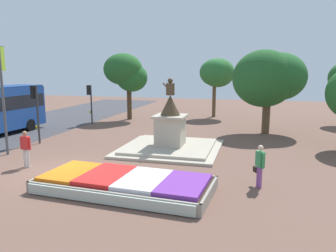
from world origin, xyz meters
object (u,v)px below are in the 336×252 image
statue_monument (170,137)px  flower_planter (124,184)px  banner_pole (3,95)px  pedestrian_with_handbag (260,164)px  traffic_light_far_corner (90,97)px  pedestrian_near_planter (26,146)px  traffic_light_mid_block (36,104)px

statue_monument → flower_planter: bearing=-90.9°
flower_planter → statue_monument: size_ratio=1.24×
banner_pole → pedestrian_with_handbag: 13.56m
traffic_light_far_corner → pedestrian_near_planter: traffic_light_far_corner is taller
pedestrian_near_planter → statue_monument: bearing=40.9°
pedestrian_near_planter → banner_pole: bearing=145.7°
flower_planter → pedestrian_with_handbag: size_ratio=4.04×
traffic_light_far_corner → pedestrian_with_handbag: (13.52, -11.72, -1.31)m
traffic_light_mid_block → banner_pole: size_ratio=0.59×
statue_monument → pedestrian_near_planter: size_ratio=3.19×
traffic_light_far_corner → pedestrian_with_handbag: bearing=-40.9°
traffic_light_mid_block → pedestrian_near_planter: bearing=-59.3°
traffic_light_mid_block → pedestrian_near_planter: size_ratio=2.06×
traffic_light_mid_block → pedestrian_near_planter: (2.68, -4.51, -1.47)m
statue_monument → traffic_light_mid_block: (-8.45, -0.50, 1.72)m
traffic_light_mid_block → statue_monument: bearing=3.4°
flower_planter → traffic_light_mid_block: (-8.34, 6.19, 2.21)m
statue_monument → pedestrian_near_planter: bearing=-139.1°
banner_pole → traffic_light_far_corner: bearing=91.5°
traffic_light_mid_block → traffic_light_far_corner: traffic_light_mid_block is taller
traffic_light_mid_block → pedestrian_with_handbag: 14.15m
traffic_light_mid_block → traffic_light_far_corner: size_ratio=1.10×
flower_planter → traffic_light_mid_block: 10.62m
traffic_light_mid_block → pedestrian_near_planter: 5.45m
flower_planter → statue_monument: statue_monument is taller
traffic_light_mid_block → pedestrian_with_handbag: traffic_light_mid_block is taller
traffic_light_far_corner → statue_monument: bearing=-38.1°
statue_monument → pedestrian_with_handbag: (4.89, -4.96, 0.20)m
flower_planter → banner_pole: 9.42m
pedestrian_with_handbag → flower_planter: bearing=-161.0°
flower_planter → traffic_light_far_corner: bearing=122.4°
banner_pole → pedestrian_near_planter: size_ratio=3.52×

